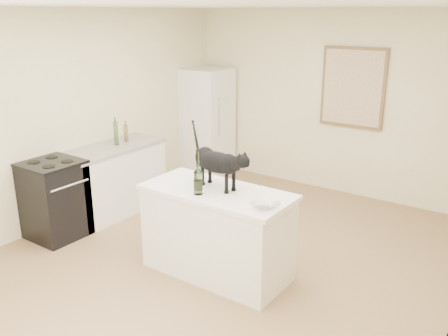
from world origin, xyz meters
TOP-DOWN VIEW (x-y plane):
  - floor at (0.00, 0.00)m, footprint 5.50×5.50m
  - ceiling at (0.00, 0.00)m, footprint 5.50×5.50m
  - wall_back at (0.00, 2.75)m, footprint 4.50×0.00m
  - wall_left at (-2.25, 0.00)m, footprint 0.00×5.50m
  - island_base at (0.10, -0.20)m, footprint 1.44×0.67m
  - island_top at (0.10, -0.20)m, footprint 1.50×0.70m
  - left_cabinets at (-1.95, 0.30)m, footprint 0.60×1.40m
  - left_countertop at (-1.95, 0.30)m, footprint 0.62×1.44m
  - stove at (-1.95, -0.60)m, footprint 0.60×0.60m
  - fridge at (-1.95, 2.35)m, footprint 0.68×0.68m
  - artwork_frame at (0.30, 2.72)m, footprint 0.90×0.03m
  - artwork_canvas at (0.30, 2.70)m, footprint 0.82×0.00m
  - black_cat at (0.06, -0.14)m, footprint 0.69×0.31m
  - wine_bottle at (0.02, -0.39)m, footprint 0.09×0.09m
  - glass_bowl at (0.72, -0.33)m, footprint 0.29×0.29m
  - fridge_paper at (-1.60, 2.42)m, footprint 0.01×0.12m
  - counter_bottle_cluster at (-1.96, 0.48)m, footprint 0.10×0.27m

SIDE VIEW (x-z plane):
  - floor at x=0.00m, z-range 0.00..0.00m
  - island_base at x=0.10m, z-range 0.00..0.86m
  - left_cabinets at x=-1.95m, z-range 0.00..0.86m
  - stove at x=-1.95m, z-range 0.00..0.90m
  - fridge at x=-1.95m, z-range 0.00..1.70m
  - island_top at x=0.10m, z-range 0.86..0.90m
  - left_countertop at x=-1.95m, z-range 0.86..0.90m
  - glass_bowl at x=0.72m, z-range 0.90..0.96m
  - counter_bottle_cluster at x=-1.96m, z-range 0.88..1.19m
  - wine_bottle at x=0.02m, z-range 0.90..1.29m
  - black_cat at x=0.06m, z-range 0.90..1.36m
  - fridge_paper at x=-1.60m, z-range 1.15..1.31m
  - wall_back at x=0.00m, z-range -0.95..3.55m
  - wall_left at x=-2.25m, z-range -1.45..4.05m
  - artwork_frame at x=0.30m, z-range 1.00..2.10m
  - artwork_canvas at x=0.30m, z-range 1.04..2.06m
  - ceiling at x=0.00m, z-range 2.60..2.60m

